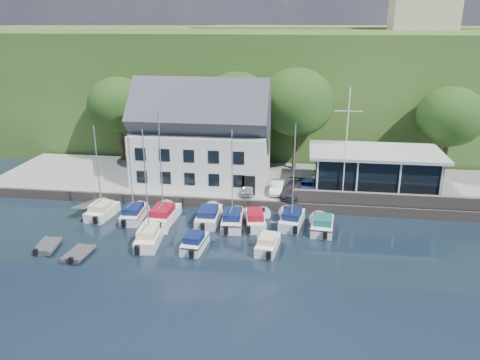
{
  "coord_description": "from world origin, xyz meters",
  "views": [
    {
      "loc": [
        3.55,
        -31.01,
        17.69
      ],
      "look_at": [
        -1.9,
        9.0,
        3.74
      ],
      "focal_mm": 35.0,
      "sensor_mm": 36.0,
      "label": 1
    }
  ],
  "objects": [
    {
      "name": "boat_r2_1",
      "position": [
        -8.63,
        2.76,
        4.66
      ],
      "size": [
        2.43,
        6.43,
        9.32
      ],
      "primitive_type": null,
      "rotation": [
        0.0,
        0.0,
        0.09
      ],
      "color": "white",
      "rests_on": "ground"
    },
    {
      "name": "tree_0",
      "position": [
        -18.56,
        22.75,
        6.11
      ],
      "size": [
        7.48,
        7.48,
        10.22
      ],
      "primitive_type": null,
      "color": "black",
      "rests_on": "quay"
    },
    {
      "name": "boat_r1_1",
      "position": [
        -11.63,
        7.34,
        4.33
      ],
      "size": [
        2.19,
        5.88,
        8.66
      ],
      "primitive_type": null,
      "rotation": [
        0.0,
        0.0,
        0.06
      ],
      "color": "white",
      "rests_on": "ground"
    },
    {
      "name": "tree_3",
      "position": [
        2.74,
        21.95,
        6.82
      ],
      "size": [
        8.52,
        8.52,
        11.64
      ],
      "primitive_type": null,
      "color": "black",
      "rests_on": "quay"
    },
    {
      "name": "car_blue",
      "position": [
        4.29,
        13.84,
        1.68
      ],
      "size": [
        1.99,
        4.14,
        1.37
      ],
      "primitive_type": "imported",
      "rotation": [
        0.0,
        0.0,
        -0.11
      ],
      "color": "navy",
      "rests_on": "quay"
    },
    {
      "name": "quay",
      "position": [
        0.0,
        17.5,
        0.5
      ],
      "size": [
        60.0,
        13.0,
        1.0
      ],
      "primitive_type": "cube",
      "color": "gray",
      "rests_on": "ground"
    },
    {
      "name": "car_dgrey",
      "position": [
        2.85,
        12.88,
        1.63
      ],
      "size": [
        2.54,
        4.62,
        1.27
      ],
      "primitive_type": "imported",
      "rotation": [
        0.0,
        0.0,
        -0.18
      ],
      "color": "#2F2E34",
      "rests_on": "quay"
    },
    {
      "name": "tree_2",
      "position": [
        -4.03,
        21.98,
        6.55
      ],
      "size": [
        8.11,
        8.11,
        11.09
      ],
      "primitive_type": null,
      "color": "black",
      "rests_on": "quay"
    },
    {
      "name": "boat_r2_2",
      "position": [
        -4.67,
        2.27,
        0.69
      ],
      "size": [
        2.1,
        4.83,
        1.38
      ],
      "primitive_type": null,
      "rotation": [
        0.0,
        0.0,
        -0.09
      ],
      "color": "white",
      "rests_on": "ground"
    },
    {
      "name": "boat_r1_5",
      "position": [
        -0.29,
        7.49,
        0.73
      ],
      "size": [
        2.74,
        6.06,
        1.45
      ],
      "primitive_type": null,
      "rotation": [
        0.0,
        0.0,
        0.17
      ],
      "color": "white",
      "rests_on": "ground"
    },
    {
      "name": "boat_r1_0",
      "position": [
        -14.8,
        7.51,
        4.42
      ],
      "size": [
        2.6,
        5.63,
        8.83
      ],
      "primitive_type": null,
      "rotation": [
        0.0,
        0.0,
        -0.12
      ],
      "color": "white",
      "rests_on": "ground"
    },
    {
      "name": "boat_r1_2",
      "position": [
        -8.74,
        7.22,
        4.65
      ],
      "size": [
        2.52,
        6.9,
        9.29
      ],
      "primitive_type": null,
      "rotation": [
        0.0,
        0.0,
        -0.05
      ],
      "color": "white",
      "rests_on": "ground"
    },
    {
      "name": "gangway",
      "position": [
        -16.5,
        9.0,
        0.0
      ],
      "size": [
        1.2,
        6.0,
        1.4
      ],
      "primitive_type": null,
      "color": "#B7B7BC",
      "rests_on": "ground"
    },
    {
      "name": "tree_5",
      "position": [
        19.48,
        21.87,
        5.95
      ],
      "size": [
        7.24,
        7.24,
        9.89
      ],
      "primitive_type": null,
      "color": "black",
      "rests_on": "quay"
    },
    {
      "name": "hillside",
      "position": [
        0.0,
        62.0,
        8.0
      ],
      "size": [
        160.0,
        75.0,
        16.0
      ],
      "primitive_type": "cube",
      "color": "#2C491B",
      "rests_on": "ground"
    },
    {
      "name": "car_silver",
      "position": [
        -1.59,
        12.91,
        1.57
      ],
      "size": [
        1.57,
        3.42,
        1.14
      ],
      "primitive_type": "imported",
      "rotation": [
        0.0,
        0.0,
        -0.07
      ],
      "color": "silver",
      "rests_on": "quay"
    },
    {
      "name": "dinghy_0",
      "position": [
        -16.52,
        0.61,
        0.34
      ],
      "size": [
        2.16,
        3.14,
        0.68
      ],
      "primitive_type": null,
      "rotation": [
        0.0,
        0.0,
        0.15
      ],
      "color": "#36353A",
      "rests_on": "ground"
    },
    {
      "name": "harbor_building",
      "position": [
        -7.0,
        16.5,
        5.35
      ],
      "size": [
        14.4,
        8.2,
        8.7
      ],
      "primitive_type": null,
      "color": "silver",
      "rests_on": "quay"
    },
    {
      "name": "ground",
      "position": [
        0.0,
        0.0,
        0.0
      ],
      "size": [
        180.0,
        180.0,
        0.0
      ],
      "primitive_type": "plane",
      "color": "black",
      "rests_on": "ground"
    },
    {
      "name": "dinghy_1",
      "position": [
        -13.44,
        -0.31,
        0.34
      ],
      "size": [
        1.95,
        3.02,
        0.68
      ],
      "primitive_type": null,
      "rotation": [
        0.0,
        0.0,
        -0.07
      ],
      "color": "#36353A",
      "rests_on": "ground"
    },
    {
      "name": "boat_r2_3",
      "position": [
        1.19,
        2.88,
        0.69
      ],
      "size": [
        2.24,
        5.09,
        1.37
      ],
      "primitive_type": null,
      "rotation": [
        0.0,
        0.0,
        -0.12
      ],
      "color": "white",
      "rests_on": "ground"
    },
    {
      "name": "flagpole",
      "position": [
        7.7,
        12.68,
        6.4
      ],
      "size": [
        2.59,
        0.2,
        10.81
      ],
      "primitive_type": null,
      "color": "silver",
      "rests_on": "quay"
    },
    {
      "name": "quay_face",
      "position": [
        0.0,
        11.0,
        0.5
      ],
      "size": [
        60.0,
        0.3,
        1.0
      ],
      "primitive_type": "cube",
      "color": "#5F544C",
      "rests_on": "ground"
    },
    {
      "name": "boat_r1_6",
      "position": [
        2.98,
        7.92,
        4.64
      ],
      "size": [
        2.8,
        6.1,
        9.28
      ],
      "primitive_type": null,
      "rotation": [
        0.0,
        0.0,
        -0.16
      ],
      "color": "white",
      "rests_on": "ground"
    },
    {
      "name": "boat_r1_3",
      "position": [
        -4.63,
        7.78,
        0.7
      ],
      "size": [
        2.23,
        6.38,
        1.39
      ],
      "primitive_type": null,
      "rotation": [
        0.0,
        0.0,
        0.02
      ],
      "color": "white",
      "rests_on": "ground"
    },
    {
      "name": "tree_1",
      "position": [
        -10.65,
        22.36,
        5.66
      ],
      "size": [
        6.82,
        6.82,
        9.33
      ],
      "primitive_type": null,
      "color": "black",
      "rests_on": "quay"
    },
    {
      "name": "field_patch",
      "position": [
        8.0,
        70.0,
        16.15
      ],
      "size": [
        50.0,
        30.0,
        0.3
      ],
      "primitive_type": "cube",
      "color": "olive",
      "rests_on": "hillside"
    },
    {
      "name": "club_pavilion",
      "position": [
        11.0,
        16.0,
        3.05
      ],
      "size": [
        13.2,
        7.2,
        4.1
      ],
      "primitive_type": null,
      "color": "black",
      "rests_on": "quay"
    },
    {
      "name": "farmhouse",
      "position": [
        22.0,
        52.0,
        20.1
      ],
      "size": [
        10.4,
        7.0,
        8.2
      ],
      "primitive_type": null,
      "color": "beige",
      "rests_on": "hillside"
    },
    {
      "name": "car_white",
      "position": [
        1.3,
        13.55,
        1.59
      ],
      "size": [
        1.47,
        3.64,
        1.18
      ],
      "primitive_type": "imported",
      "rotation": [
        0.0,
        0.0,
        -0.06
      ],
      "color": "silver",
      "rests_on": "quay"
    },
    {
      "name": "seawall",
      "position": [
        12.0,
        11.4,
        1.6
      ],
      "size": [
        18.0,
        0.5,
        1.2
      ],
      "primitive_type": "cube",
      "color": "#5F544C",
      "rests_on": "quay"
    },
    {
      "name": "boat_r1_7",
      "position": [
        5.67,
        7.12,
        0.71
      ],
      "size": [
        2.47,
        5.44,
        1.42
      ],
      "primitive_type": null,
      "rotation": [
        0.0,
        0.0,
        -0.09
      ],
      "color": "white",
      "rests_on": "ground"
    },
    {
      "name": "boat_r1_4",
      "position": [
        -2.32,
        7.05,
        4.75
      ],
      "size": [
        2.42,
        6.14,
        9.51
      ],
      "primitive_type": null,
      "rotation": [
        0.0,
        0.0,
        0.08
      ],
      "color": "white",
      "rests_on": "ground"
    }
  ]
}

